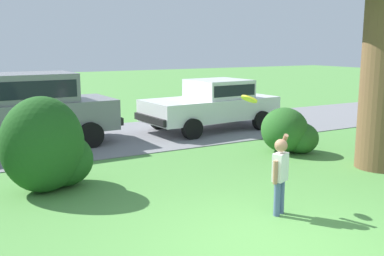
# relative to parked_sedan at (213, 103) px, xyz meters

# --- Properties ---
(ground_plane) EXTENTS (80.00, 80.00, 0.00)m
(ground_plane) POSITION_rel_parked_sedan_xyz_m (-3.82, -7.56, -0.85)
(ground_plane) COLOR #518E42
(driveway_strip) EXTENTS (28.00, 4.40, 0.02)m
(driveway_strip) POSITION_rel_parked_sedan_xyz_m (-3.82, 0.19, -0.84)
(driveway_strip) COLOR slate
(driveway_strip) RESTS_ON ground
(shrub_centre_left) EXTENTS (1.69, 1.37, 1.74)m
(shrub_centre_left) POSITION_rel_parked_sedan_xyz_m (-5.80, -3.64, -0.08)
(shrub_centre_left) COLOR #1E511C
(shrub_centre_left) RESTS_ON ground
(shrub_centre) EXTENTS (1.28, 1.31, 1.11)m
(shrub_centre) POSITION_rel_parked_sedan_xyz_m (-0.01, -3.55, -0.34)
(shrub_centre) COLOR #286023
(shrub_centre) RESTS_ON ground
(parked_sedan) EXTENTS (4.51, 2.32, 1.56)m
(parked_sedan) POSITION_rel_parked_sedan_xyz_m (0.00, 0.00, 0.00)
(parked_sedan) COLOR white
(parked_sedan) RESTS_ON ground
(parked_suv) EXTENTS (4.75, 2.20, 1.92)m
(parked_suv) POSITION_rel_parked_sedan_xyz_m (-5.57, 0.20, 0.23)
(parked_suv) COLOR gray
(parked_suv) RESTS_ON ground
(child_thrower) EXTENTS (0.38, 0.37, 1.29)m
(child_thrower) POSITION_rel_parked_sedan_xyz_m (-2.96, -6.66, -0.13)
(child_thrower) COLOR #4C608C
(child_thrower) RESTS_ON ground
(frisbee) EXTENTS (0.27, 0.28, 0.18)m
(frisbee) POSITION_rel_parked_sedan_xyz_m (-2.98, -5.86, 0.90)
(frisbee) COLOR yellow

